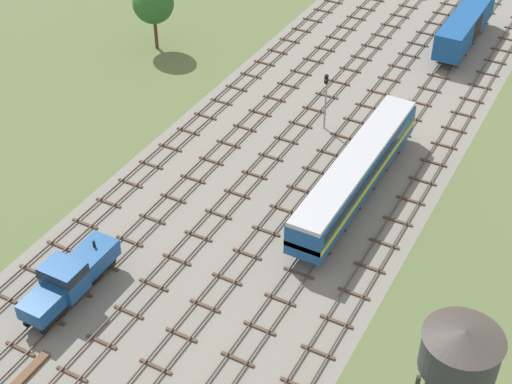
{
  "coord_description": "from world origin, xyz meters",
  "views": [
    {
      "loc": [
        22.46,
        1.44,
        38.1
      ],
      "look_at": [
        0.0,
        42.85,
        1.5
      ],
      "focal_mm": 52.7,
      "sensor_mm": 36.0,
      "label": 1
    }
  ],
  "objects_px": {
    "shunter_loco_left_nearest": "(69,277)",
    "diesel_railcar_centre_right_near": "(356,171)",
    "freight_boxcar_centre_right_mid": "(465,25)",
    "signal_post_nearest": "(326,94)",
    "water_tower": "(460,352)"
  },
  "relations": [
    {
      "from": "shunter_loco_left_nearest",
      "to": "diesel_railcar_centre_right_near",
      "type": "distance_m",
      "value": 23.78
    },
    {
      "from": "water_tower",
      "to": "signal_post_nearest",
      "type": "xyz_separation_m",
      "value": [
        -19.71,
        28.35,
        -5.52
      ]
    },
    {
      "from": "shunter_loco_left_nearest",
      "to": "diesel_railcar_centre_right_near",
      "type": "height_order",
      "value": "diesel_railcar_centre_right_near"
    },
    {
      "from": "freight_boxcar_centre_right_mid",
      "to": "water_tower",
      "type": "height_order",
      "value": "water_tower"
    },
    {
      "from": "water_tower",
      "to": "shunter_loco_left_nearest",
      "type": "bearing_deg",
      "value": 179.71
    },
    {
      "from": "water_tower",
      "to": "freight_boxcar_centre_right_mid",
      "type": "bearing_deg",
      "value": 104.59
    },
    {
      "from": "diesel_railcar_centre_right_near",
      "to": "water_tower",
      "type": "height_order",
      "value": "water_tower"
    },
    {
      "from": "shunter_loco_left_nearest",
      "to": "signal_post_nearest",
      "type": "bearing_deg",
      "value": 77.15
    },
    {
      "from": "freight_boxcar_centre_right_mid",
      "to": "water_tower",
      "type": "xyz_separation_m",
      "value": [
        13.27,
        -50.99,
        6.68
      ]
    },
    {
      "from": "signal_post_nearest",
      "to": "shunter_loco_left_nearest",
      "type": "bearing_deg",
      "value": -102.85
    },
    {
      "from": "signal_post_nearest",
      "to": "freight_boxcar_centre_right_mid",
      "type": "bearing_deg",
      "value": 74.12
    },
    {
      "from": "diesel_railcar_centre_right_near",
      "to": "shunter_loco_left_nearest",
      "type": "bearing_deg",
      "value": -122.78
    },
    {
      "from": "diesel_railcar_centre_right_near",
      "to": "freight_boxcar_centre_right_mid",
      "type": "relative_size",
      "value": 1.46
    },
    {
      "from": "diesel_railcar_centre_right_near",
      "to": "water_tower",
      "type": "relative_size",
      "value": 1.92
    },
    {
      "from": "diesel_railcar_centre_right_near",
      "to": "signal_post_nearest",
      "type": "bearing_deg",
      "value": 128.02
    }
  ]
}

